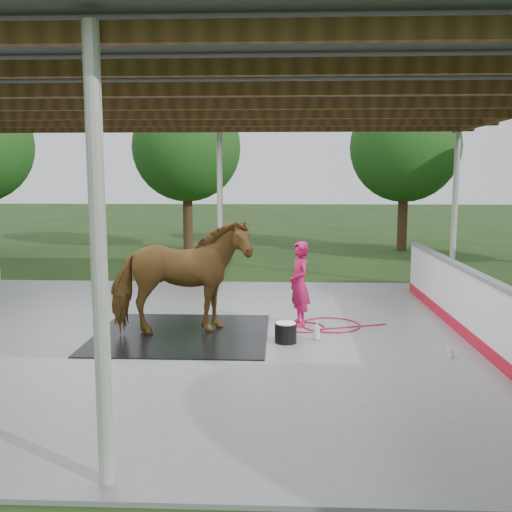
{
  "coord_description": "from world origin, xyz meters",
  "views": [
    {
      "loc": [
        1.5,
        -9.29,
        2.68
      ],
      "look_at": [
        1.09,
        0.16,
        1.38
      ],
      "focal_mm": 40.0,
      "sensor_mm": 36.0,
      "label": 1
    }
  ],
  "objects_px": {
    "handler": "(299,284)",
    "wash_bucket": "(286,332)",
    "dasher_board": "(469,306)",
    "horse": "(181,277)"
  },
  "relations": [
    {
      "from": "handler",
      "to": "wash_bucket",
      "type": "distance_m",
      "value": 1.27
    },
    {
      "from": "horse",
      "to": "wash_bucket",
      "type": "distance_m",
      "value": 1.97
    },
    {
      "from": "dasher_board",
      "to": "wash_bucket",
      "type": "bearing_deg",
      "value": -173.03
    },
    {
      "from": "dasher_board",
      "to": "horse",
      "type": "relative_size",
      "value": 3.51
    },
    {
      "from": "dasher_board",
      "to": "handler",
      "type": "xyz_separation_m",
      "value": [
        -2.76,
        0.73,
        0.21
      ]
    },
    {
      "from": "dasher_board",
      "to": "wash_bucket",
      "type": "xyz_separation_m",
      "value": [
        -3.01,
        -0.37,
        -0.38
      ]
    },
    {
      "from": "wash_bucket",
      "to": "horse",
      "type": "bearing_deg",
      "value": 167.63
    },
    {
      "from": "dasher_board",
      "to": "horse",
      "type": "distance_m",
      "value": 4.79
    },
    {
      "from": "horse",
      "to": "dasher_board",
      "type": "bearing_deg",
      "value": -106.51
    },
    {
      "from": "horse",
      "to": "handler",
      "type": "bearing_deg",
      "value": -86.61
    }
  ]
}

